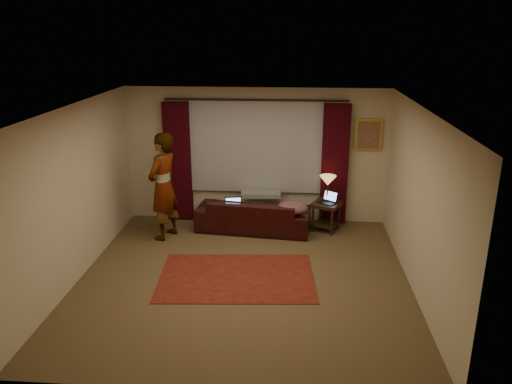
{
  "coord_description": "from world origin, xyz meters",
  "views": [
    {
      "loc": [
        0.71,
        -6.78,
        3.67
      ],
      "look_at": [
        0.1,
        1.2,
        1.0
      ],
      "focal_mm": 35.0,
      "sensor_mm": 36.0,
      "label": 1
    }
  ],
  "objects_px": {
    "end_table": "(326,216)",
    "tiffany_lamp": "(327,188)",
    "sofa": "(254,208)",
    "laptop_sofa": "(234,205)",
    "person": "(163,186)",
    "laptop_table": "(327,198)"
  },
  "relations": [
    {
      "from": "person",
      "to": "tiffany_lamp",
      "type": "bearing_deg",
      "value": 122.87
    },
    {
      "from": "sofa",
      "to": "laptop_table",
      "type": "height_order",
      "value": "sofa"
    },
    {
      "from": "end_table",
      "to": "tiffany_lamp",
      "type": "bearing_deg",
      "value": 83.82
    },
    {
      "from": "sofa",
      "to": "tiffany_lamp",
      "type": "height_order",
      "value": "tiffany_lamp"
    },
    {
      "from": "laptop_sofa",
      "to": "person",
      "type": "bearing_deg",
      "value": -176.1
    },
    {
      "from": "laptop_sofa",
      "to": "laptop_table",
      "type": "xyz_separation_m",
      "value": [
        1.71,
        0.21,
        0.12
      ]
    },
    {
      "from": "end_table",
      "to": "tiffany_lamp",
      "type": "relative_size",
      "value": 1.13
    },
    {
      "from": "laptop_sofa",
      "to": "end_table",
      "type": "bearing_deg",
      "value": -1.64
    },
    {
      "from": "laptop_sofa",
      "to": "person",
      "type": "distance_m",
      "value": 1.32
    },
    {
      "from": "laptop_table",
      "to": "person",
      "type": "relative_size",
      "value": 0.17
    },
    {
      "from": "laptop_sofa",
      "to": "end_table",
      "type": "height_order",
      "value": "laptop_sofa"
    },
    {
      "from": "tiffany_lamp",
      "to": "person",
      "type": "bearing_deg",
      "value": -167.76
    },
    {
      "from": "laptop_sofa",
      "to": "tiffany_lamp",
      "type": "height_order",
      "value": "tiffany_lamp"
    },
    {
      "from": "end_table",
      "to": "tiffany_lamp",
      "type": "xyz_separation_m",
      "value": [
        0.01,
        0.1,
        0.52
      ]
    },
    {
      "from": "end_table",
      "to": "laptop_table",
      "type": "relative_size",
      "value": 1.7
    },
    {
      "from": "tiffany_lamp",
      "to": "sofa",
      "type": "bearing_deg",
      "value": -173.14
    },
    {
      "from": "laptop_table",
      "to": "person",
      "type": "xyz_separation_m",
      "value": [
        -2.93,
        -0.51,
        0.31
      ]
    },
    {
      "from": "sofa",
      "to": "laptop_sofa",
      "type": "relative_size",
      "value": 6.24
    },
    {
      "from": "sofa",
      "to": "laptop_sofa",
      "type": "distance_m",
      "value": 0.41
    },
    {
      "from": "sofa",
      "to": "tiffany_lamp",
      "type": "distance_m",
      "value": 1.43
    },
    {
      "from": "end_table",
      "to": "person",
      "type": "relative_size",
      "value": 0.29
    },
    {
      "from": "tiffany_lamp",
      "to": "person",
      "type": "xyz_separation_m",
      "value": [
        -2.93,
        -0.64,
        0.17
      ]
    }
  ]
}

